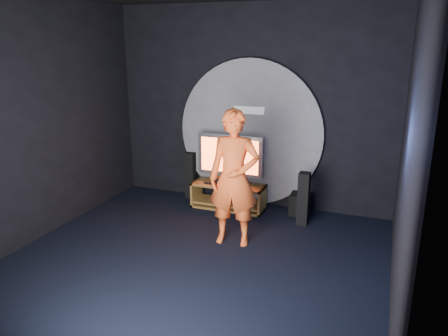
{
  "coord_description": "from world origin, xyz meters",
  "views": [
    {
      "loc": [
        2.29,
        -4.77,
        2.88
      ],
      "look_at": [
        0.05,
        1.05,
        1.05
      ],
      "focal_mm": 35.0,
      "sensor_mm": 36.0,
      "label": 1
    }
  ],
  "objects_px": {
    "tower_speaker_left": "(191,175)",
    "player": "(234,178)",
    "media_console": "(229,198)",
    "tower_speaker_right": "(303,199)",
    "subwoofer": "(300,204)",
    "tv": "(230,157)"
  },
  "relations": [
    {
      "from": "tower_speaker_left",
      "to": "player",
      "type": "height_order",
      "value": "player"
    },
    {
      "from": "media_console",
      "to": "tower_speaker_left",
      "type": "xyz_separation_m",
      "value": [
        -0.87,
        0.3,
        0.24
      ]
    },
    {
      "from": "tower_speaker_left",
      "to": "player",
      "type": "xyz_separation_m",
      "value": [
        1.42,
        -1.55,
        0.56
      ]
    },
    {
      "from": "tower_speaker_right",
      "to": "media_console",
      "type": "bearing_deg",
      "value": 170.88
    },
    {
      "from": "tower_speaker_left",
      "to": "subwoofer",
      "type": "distance_m",
      "value": 2.13
    },
    {
      "from": "tower_speaker_right",
      "to": "subwoofer",
      "type": "relative_size",
      "value": 2.39
    },
    {
      "from": "subwoofer",
      "to": "media_console",
      "type": "bearing_deg",
      "value": -171.96
    },
    {
      "from": "subwoofer",
      "to": "tv",
      "type": "bearing_deg",
      "value": -175.05
    },
    {
      "from": "media_console",
      "to": "player",
      "type": "xyz_separation_m",
      "value": [
        0.54,
        -1.25,
        0.8
      ]
    },
    {
      "from": "tv",
      "to": "tower_speaker_right",
      "type": "distance_m",
      "value": 1.48
    },
    {
      "from": "tower_speaker_right",
      "to": "tower_speaker_left",
      "type": "bearing_deg",
      "value": 166.95
    },
    {
      "from": "tv",
      "to": "tower_speaker_right",
      "type": "relative_size",
      "value": 1.35
    },
    {
      "from": "tower_speaker_left",
      "to": "player",
      "type": "bearing_deg",
      "value": -47.53
    },
    {
      "from": "tv",
      "to": "player",
      "type": "bearing_deg",
      "value": -67.29
    },
    {
      "from": "tower_speaker_left",
      "to": "media_console",
      "type": "bearing_deg",
      "value": -18.93
    },
    {
      "from": "media_console",
      "to": "tower_speaker_left",
      "type": "relative_size",
      "value": 1.48
    },
    {
      "from": "subwoofer",
      "to": "player",
      "type": "bearing_deg",
      "value": -116.05
    },
    {
      "from": "tv",
      "to": "player",
      "type": "height_order",
      "value": "player"
    },
    {
      "from": "tv",
      "to": "media_console",
      "type": "bearing_deg",
      "value": -83.6
    },
    {
      "from": "tv",
      "to": "subwoofer",
      "type": "bearing_deg",
      "value": 4.95
    },
    {
      "from": "player",
      "to": "tower_speaker_left",
      "type": "bearing_deg",
      "value": 124.02
    },
    {
      "from": "tv",
      "to": "subwoofer",
      "type": "xyz_separation_m",
      "value": [
        1.25,
        0.11,
        -0.74
      ]
    }
  ]
}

